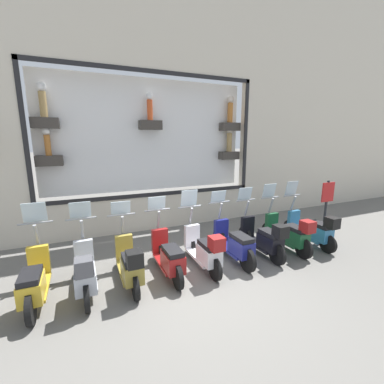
{
  "coord_description": "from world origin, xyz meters",
  "views": [
    {
      "loc": [
        -4.37,
        2.09,
        2.89
      ],
      "look_at": [
        1.91,
        -0.63,
        1.46
      ],
      "focal_mm": 24.0,
      "sensor_mm": 36.0,
      "label": 1
    }
  ],
  "objects_px": {
    "scooter_black_2": "(264,238)",
    "scooter_red_5": "(169,257)",
    "scooter_navy_3": "(234,244)",
    "scooter_yellow_8": "(35,281)",
    "shop_sign_post": "(326,208)",
    "scooter_silver_7": "(85,272)",
    "scooter_olive_6": "(130,264)",
    "scooter_green_1": "(290,233)",
    "scooter_white_4": "(204,250)",
    "scooter_teal_0": "(313,229)"
  },
  "relations": [
    {
      "from": "scooter_navy_3",
      "to": "scooter_yellow_8",
      "type": "xyz_separation_m",
      "value": [
        0.0,
        4.1,
        -0.0
      ]
    },
    {
      "from": "scooter_silver_7",
      "to": "shop_sign_post",
      "type": "distance_m",
      "value": 6.43
    },
    {
      "from": "scooter_olive_6",
      "to": "shop_sign_post",
      "type": "relative_size",
      "value": 1.03
    },
    {
      "from": "scooter_teal_0",
      "to": "scooter_navy_3",
      "type": "relative_size",
      "value": 0.99
    },
    {
      "from": "scooter_red_5",
      "to": "scooter_silver_7",
      "type": "height_order",
      "value": "scooter_silver_7"
    },
    {
      "from": "scooter_navy_3",
      "to": "scooter_olive_6",
      "type": "relative_size",
      "value": 1.01
    },
    {
      "from": "scooter_navy_3",
      "to": "scooter_red_5",
      "type": "xyz_separation_m",
      "value": [
        -0.0,
        1.64,
        -0.01
      ]
    },
    {
      "from": "scooter_white_4",
      "to": "shop_sign_post",
      "type": "distance_m",
      "value": 3.98
    },
    {
      "from": "scooter_green_1",
      "to": "scooter_silver_7",
      "type": "height_order",
      "value": "scooter_green_1"
    },
    {
      "from": "scooter_yellow_8",
      "to": "scooter_black_2",
      "type": "bearing_deg",
      "value": -90.75
    },
    {
      "from": "scooter_yellow_8",
      "to": "shop_sign_post",
      "type": "bearing_deg",
      "value": -88.96
    },
    {
      "from": "scooter_black_2",
      "to": "scooter_red_5",
      "type": "height_order",
      "value": "scooter_black_2"
    },
    {
      "from": "scooter_black_2",
      "to": "scooter_olive_6",
      "type": "height_order",
      "value": "scooter_black_2"
    },
    {
      "from": "scooter_teal_0",
      "to": "scooter_black_2",
      "type": "bearing_deg",
      "value": 89.89
    },
    {
      "from": "scooter_teal_0",
      "to": "scooter_navy_3",
      "type": "xyz_separation_m",
      "value": [
        0.07,
        2.46,
        -0.02
      ]
    },
    {
      "from": "scooter_teal_0",
      "to": "scooter_white_4",
      "type": "bearing_deg",
      "value": 89.97
    },
    {
      "from": "scooter_olive_6",
      "to": "scooter_white_4",
      "type": "bearing_deg",
      "value": -89.76
    },
    {
      "from": "scooter_green_1",
      "to": "scooter_teal_0",
      "type": "bearing_deg",
      "value": -90.24
    },
    {
      "from": "scooter_green_1",
      "to": "scooter_olive_6",
      "type": "distance_m",
      "value": 4.1
    },
    {
      "from": "scooter_black_2",
      "to": "scooter_olive_6",
      "type": "bearing_deg",
      "value": 90.14
    },
    {
      "from": "scooter_navy_3",
      "to": "scooter_yellow_8",
      "type": "height_order",
      "value": "scooter_yellow_8"
    },
    {
      "from": "scooter_black_2",
      "to": "scooter_olive_6",
      "type": "relative_size",
      "value": 1.0
    },
    {
      "from": "scooter_silver_7",
      "to": "scooter_olive_6",
      "type": "bearing_deg",
      "value": -90.48
    },
    {
      "from": "shop_sign_post",
      "to": "scooter_navy_3",
      "type": "bearing_deg",
      "value": 92.42
    },
    {
      "from": "scooter_green_1",
      "to": "scooter_red_5",
      "type": "height_order",
      "value": "scooter_green_1"
    },
    {
      "from": "scooter_navy_3",
      "to": "scooter_yellow_8",
      "type": "distance_m",
      "value": 4.1
    },
    {
      "from": "scooter_black_2",
      "to": "scooter_yellow_8",
      "type": "height_order",
      "value": "scooter_yellow_8"
    },
    {
      "from": "scooter_red_5",
      "to": "scooter_yellow_8",
      "type": "bearing_deg",
      "value": 89.9
    },
    {
      "from": "scooter_white_4",
      "to": "scooter_yellow_8",
      "type": "distance_m",
      "value": 3.28
    },
    {
      "from": "scooter_red_5",
      "to": "scooter_silver_7",
      "type": "bearing_deg",
      "value": 92.14
    },
    {
      "from": "scooter_black_2",
      "to": "scooter_silver_7",
      "type": "bearing_deg",
      "value": 90.02
    },
    {
      "from": "scooter_silver_7",
      "to": "scooter_green_1",
      "type": "bearing_deg",
      "value": -89.98
    },
    {
      "from": "shop_sign_post",
      "to": "scooter_white_4",
      "type": "bearing_deg",
      "value": 92.86
    },
    {
      "from": "scooter_green_1",
      "to": "scooter_red_5",
      "type": "bearing_deg",
      "value": 88.96
    },
    {
      "from": "scooter_teal_0",
      "to": "scooter_white_4",
      "type": "height_order",
      "value": "scooter_white_4"
    },
    {
      "from": "scooter_black_2",
      "to": "scooter_red_5",
      "type": "bearing_deg",
      "value": 88.6
    },
    {
      "from": "scooter_green_1",
      "to": "scooter_olive_6",
      "type": "bearing_deg",
      "value": 90.12
    },
    {
      "from": "scooter_silver_7",
      "to": "scooter_navy_3",
      "type": "bearing_deg",
      "value": -88.87
    },
    {
      "from": "scooter_white_4",
      "to": "scooter_green_1",
      "type": "bearing_deg",
      "value": -89.96
    },
    {
      "from": "scooter_white_4",
      "to": "scooter_silver_7",
      "type": "height_order",
      "value": "scooter_white_4"
    },
    {
      "from": "scooter_olive_6",
      "to": "shop_sign_post",
      "type": "xyz_separation_m",
      "value": [
        0.2,
        -5.59,
        0.48
      ]
    },
    {
      "from": "scooter_olive_6",
      "to": "scooter_silver_7",
      "type": "distance_m",
      "value": 0.82
    },
    {
      "from": "scooter_silver_7",
      "to": "shop_sign_post",
      "type": "relative_size",
      "value": 1.03
    },
    {
      "from": "scooter_black_2",
      "to": "scooter_white_4",
      "type": "height_order",
      "value": "scooter_white_4"
    },
    {
      "from": "scooter_green_1",
      "to": "scooter_silver_7",
      "type": "bearing_deg",
      "value": 90.02
    },
    {
      "from": "scooter_silver_7",
      "to": "shop_sign_post",
      "type": "xyz_separation_m",
      "value": [
        0.2,
        -6.41,
        0.47
      ]
    },
    {
      "from": "scooter_navy_3",
      "to": "scooter_white_4",
      "type": "relative_size",
      "value": 1.01
    },
    {
      "from": "scooter_navy_3",
      "to": "scooter_yellow_8",
      "type": "bearing_deg",
      "value": 89.98
    },
    {
      "from": "scooter_olive_6",
      "to": "scooter_black_2",
      "type": "bearing_deg",
      "value": -89.86
    },
    {
      "from": "scooter_green_1",
      "to": "scooter_yellow_8",
      "type": "distance_m",
      "value": 5.75
    }
  ]
}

